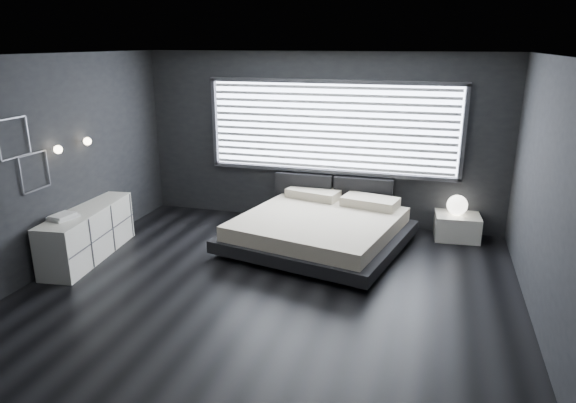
# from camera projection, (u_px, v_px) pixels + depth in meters

# --- Properties ---
(room) EXTENTS (6.04, 6.00, 2.80)m
(room) POSITION_uv_depth(u_px,v_px,m) (268.00, 181.00, 5.91)
(room) COLOR black
(room) RESTS_ON ground
(window) EXTENTS (4.14, 0.09, 1.52)m
(window) POSITION_uv_depth(u_px,v_px,m) (331.00, 128.00, 8.27)
(window) COLOR white
(window) RESTS_ON ground
(headboard) EXTENTS (1.96, 0.16, 0.52)m
(headboard) POSITION_uv_depth(u_px,v_px,m) (333.00, 191.00, 8.51)
(headboard) COLOR black
(headboard) RESTS_ON ground
(sconce_near) EXTENTS (0.18, 0.11, 0.11)m
(sconce_near) POSITION_uv_depth(u_px,v_px,m) (58.00, 149.00, 6.66)
(sconce_near) COLOR silver
(sconce_near) RESTS_ON ground
(sconce_far) EXTENTS (0.18, 0.11, 0.11)m
(sconce_far) POSITION_uv_depth(u_px,v_px,m) (87.00, 141.00, 7.21)
(sconce_far) COLOR silver
(sconce_far) RESTS_ON ground
(wall_art_upper) EXTENTS (0.01, 0.48, 0.48)m
(wall_art_upper) POSITION_uv_depth(u_px,v_px,m) (14.00, 138.00, 6.06)
(wall_art_upper) COLOR #47474C
(wall_art_upper) RESTS_ON ground
(wall_art_lower) EXTENTS (0.01, 0.48, 0.48)m
(wall_art_lower) POSITION_uv_depth(u_px,v_px,m) (35.00, 172.00, 6.43)
(wall_art_lower) COLOR #47474C
(wall_art_lower) RESTS_ON ground
(bed) EXTENTS (2.83, 2.75, 0.62)m
(bed) POSITION_uv_depth(u_px,v_px,m) (320.00, 228.00, 7.63)
(bed) COLOR black
(bed) RESTS_ON ground
(nightstand) EXTENTS (0.70, 0.60, 0.39)m
(nightstand) POSITION_uv_depth(u_px,v_px,m) (457.00, 226.00, 7.97)
(nightstand) COLOR silver
(nightstand) RESTS_ON ground
(orb_lamp) EXTENTS (0.31, 0.31, 0.31)m
(orb_lamp) POSITION_uv_depth(u_px,v_px,m) (457.00, 205.00, 7.86)
(orb_lamp) COLOR white
(orb_lamp) RESTS_ON nightstand
(dresser) EXTENTS (0.70, 1.82, 0.71)m
(dresser) POSITION_uv_depth(u_px,v_px,m) (88.00, 233.00, 7.23)
(dresser) COLOR silver
(dresser) RESTS_ON ground
(book_stack) EXTENTS (0.33, 0.39, 0.07)m
(book_stack) POSITION_uv_depth(u_px,v_px,m) (63.00, 216.00, 6.73)
(book_stack) COLOR silver
(book_stack) RESTS_ON dresser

